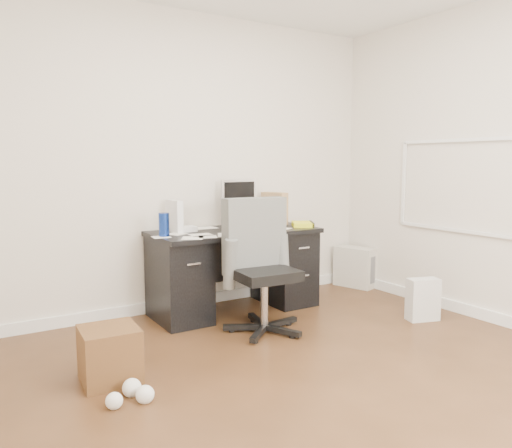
{
  "coord_description": "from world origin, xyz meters",
  "views": [
    {
      "loc": [
        -1.89,
        -2.24,
        1.36
      ],
      "look_at": [
        0.25,
        1.2,
        0.85
      ],
      "focal_mm": 35.0,
      "sensor_mm": 36.0,
      "label": 1
    }
  ],
  "objects_px": {
    "office_chair": "(264,266)",
    "pc_tower": "(355,267)",
    "keyboard": "(250,229)",
    "desk": "(235,268)",
    "lcd_monitor": "(239,203)",
    "wicker_basket": "(110,354)"
  },
  "relations": [
    {
      "from": "lcd_monitor",
      "to": "office_chair",
      "type": "relative_size",
      "value": 0.42
    },
    {
      "from": "lcd_monitor",
      "to": "pc_tower",
      "type": "relative_size",
      "value": 1.05
    },
    {
      "from": "lcd_monitor",
      "to": "wicker_basket",
      "type": "relative_size",
      "value": 1.33
    },
    {
      "from": "desk",
      "to": "lcd_monitor",
      "type": "bearing_deg",
      "value": 51.3
    },
    {
      "from": "desk",
      "to": "lcd_monitor",
      "type": "height_order",
      "value": "lcd_monitor"
    },
    {
      "from": "wicker_basket",
      "to": "pc_tower",
      "type": "bearing_deg",
      "value": 18.18
    },
    {
      "from": "keyboard",
      "to": "office_chair",
      "type": "bearing_deg",
      "value": -100.12
    },
    {
      "from": "keyboard",
      "to": "wicker_basket",
      "type": "xyz_separation_m",
      "value": [
        -1.47,
        -0.75,
        -0.59
      ]
    },
    {
      "from": "lcd_monitor",
      "to": "wicker_basket",
      "type": "bearing_deg",
      "value": -142.66
    },
    {
      "from": "lcd_monitor",
      "to": "wicker_basket",
      "type": "height_order",
      "value": "lcd_monitor"
    },
    {
      "from": "pc_tower",
      "to": "wicker_basket",
      "type": "relative_size",
      "value": 1.27
    },
    {
      "from": "desk",
      "to": "office_chair",
      "type": "relative_size",
      "value": 1.4
    },
    {
      "from": "desk",
      "to": "office_chair",
      "type": "height_order",
      "value": "office_chair"
    },
    {
      "from": "pc_tower",
      "to": "office_chair",
      "type": "bearing_deg",
      "value": -173.8
    },
    {
      "from": "keyboard",
      "to": "office_chair",
      "type": "xyz_separation_m",
      "value": [
        -0.16,
        -0.5,
        -0.23
      ]
    },
    {
      "from": "lcd_monitor",
      "to": "office_chair",
      "type": "bearing_deg",
      "value": -103.86
    },
    {
      "from": "office_chair",
      "to": "lcd_monitor",
      "type": "bearing_deg",
      "value": 77.74
    },
    {
      "from": "pc_tower",
      "to": "desk",
      "type": "bearing_deg",
      "value": 165.62
    },
    {
      "from": "office_chair",
      "to": "pc_tower",
      "type": "distance_m",
      "value": 1.82
    },
    {
      "from": "office_chair",
      "to": "pc_tower",
      "type": "relative_size",
      "value": 2.47
    },
    {
      "from": "lcd_monitor",
      "to": "office_chair",
      "type": "distance_m",
      "value": 0.97
    },
    {
      "from": "office_chair",
      "to": "wicker_basket",
      "type": "relative_size",
      "value": 3.14
    }
  ]
}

